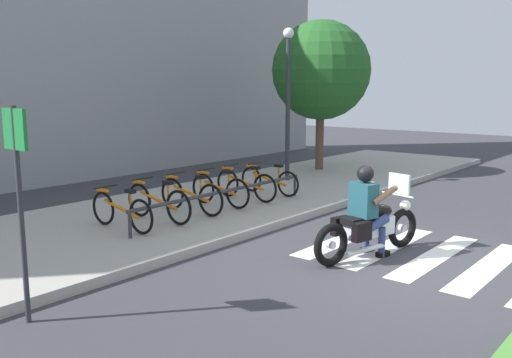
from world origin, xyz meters
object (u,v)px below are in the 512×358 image
at_px(bicycle_2, 191,195).
at_px(street_sign, 18,176).
at_px(bicycle_3, 220,190).
at_px(bicycle_4, 246,184).
at_px(rider, 367,205).
at_px(bicycle_1, 158,202).
at_px(street_lamp, 288,91).
at_px(motorcycle, 370,227).
at_px(bike_rack, 226,192).
at_px(tree_near_rack, 321,71).
at_px(bicycle_5, 269,180).
at_px(bicycle_0, 121,211).

relative_size(bicycle_2, street_sign, 0.71).
bearing_deg(bicycle_3, bicycle_4, 0.03).
distance_m(rider, bicycle_1, 3.92).
bearing_deg(street_lamp, motorcycle, -132.03).
bearing_deg(bike_rack, street_sign, -163.11).
height_order(motorcycle, tree_near_rack, tree_near_rack).
xyz_separation_m(bicycle_5, street_lamp, (1.88, 0.86, 2.02)).
relative_size(rider, bicycle_4, 0.86).
height_order(bicycle_4, street_lamp, street_lamp).
bearing_deg(rider, tree_near_rack, 38.02).
xyz_separation_m(bicycle_4, bicycle_5, (0.83, 0.00, -0.02)).
bearing_deg(bicycle_0, street_sign, -144.07).
distance_m(bicycle_2, bike_rack, 0.70).
xyz_separation_m(bicycle_3, bicycle_5, (1.66, 0.00, -0.02)).
bearing_deg(bicycle_5, street_sign, -163.68).
bearing_deg(bicycle_5, motorcycle, -121.46).
bearing_deg(bike_rack, rider, -95.90).
distance_m(street_lamp, tree_near_rack, 2.29).
bearing_deg(bicycle_4, bike_rack, -156.00).
height_order(bicycle_5, street_lamp, street_lamp).
bearing_deg(street_lamp, tree_near_rack, 10.41).
height_order(street_lamp, tree_near_rack, tree_near_rack).
bearing_deg(bicycle_1, bicycle_3, -0.01).
bearing_deg(tree_near_rack, street_sign, -163.33).
xyz_separation_m(rider, street_lamp, (4.29, 4.66, 1.67)).
distance_m(bicycle_1, bicycle_4, 2.49).
height_order(rider, bicycle_0, rider).
bearing_deg(motorcycle, bicycle_4, 68.47).
bearing_deg(street_sign, bicycle_4, 18.38).
bearing_deg(bicycle_1, street_sign, -150.77).
relative_size(bicycle_1, bicycle_3, 1.08).
bearing_deg(tree_near_rack, motorcycle, -141.54).
bearing_deg(rider, bicycle_0, 114.64).
distance_m(bicycle_0, bicycle_3, 2.49).
relative_size(street_lamp, tree_near_rack, 0.90).
distance_m(bike_rack, street_sign, 5.22).
distance_m(rider, street_lamp, 6.55).
bearing_deg(bicycle_2, motorcycle, -87.68).
relative_size(bicycle_0, street_sign, 0.68).
height_order(bicycle_2, bicycle_5, bicycle_2).
relative_size(bicycle_1, bicycle_2, 1.01).
bearing_deg(street_sign, motorcycle, -21.01).
height_order(bicycle_1, bike_rack, bicycle_1).
distance_m(bicycle_3, bicycle_4, 0.83).
height_order(bicycle_0, tree_near_rack, tree_near_rack).
relative_size(bicycle_4, tree_near_rack, 0.37).
distance_m(motorcycle, bicycle_4, 4.10).
distance_m(bicycle_4, street_sign, 6.57).
relative_size(bike_rack, tree_near_rack, 1.04).
height_order(motorcycle, street_sign, street_sign).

